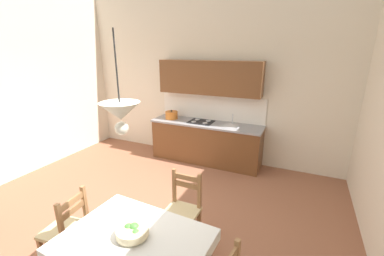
% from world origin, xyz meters
% --- Properties ---
extents(ground_plane, '(6.47, 6.12, 0.10)m').
position_xyz_m(ground_plane, '(0.00, 0.00, -0.05)').
color(ground_plane, '#935B42').
extents(wall_back, '(6.47, 0.12, 3.96)m').
position_xyz_m(wall_back, '(0.00, 2.82, 1.98)').
color(wall_back, silver).
rests_on(wall_back, ground_plane).
extents(kitchen_cabinetry, '(2.43, 0.63, 2.20)m').
position_xyz_m(kitchen_cabinetry, '(0.13, 2.49, 0.86)').
color(kitchen_cabinetry, brown).
rests_on(kitchen_cabinetry, ground_plane).
extents(dining_table, '(1.38, 1.05, 0.75)m').
position_xyz_m(dining_table, '(0.73, -0.91, 0.63)').
color(dining_table, brown).
rests_on(dining_table, ground_plane).
extents(dining_chair_kitchen_side, '(0.42, 0.42, 0.93)m').
position_xyz_m(dining_chair_kitchen_side, '(0.75, 0.04, 0.44)').
color(dining_chair_kitchen_side, '#D1BC89').
rests_on(dining_chair_kitchen_side, ground_plane).
extents(dining_chair_tv_side, '(0.47, 0.47, 0.93)m').
position_xyz_m(dining_chair_tv_side, '(-0.28, -0.83, 0.44)').
color(dining_chair_tv_side, '#D1BC89').
rests_on(dining_chair_tv_side, ground_plane).
extents(fruit_bowl, '(0.30, 0.30, 0.12)m').
position_xyz_m(fruit_bowl, '(0.71, -0.89, 0.81)').
color(fruit_bowl, beige).
rests_on(fruit_bowl, dining_table).
extents(pendant_lamp, '(0.32, 0.32, 0.80)m').
position_xyz_m(pendant_lamp, '(0.70, -0.89, 1.94)').
color(pendant_lamp, black).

